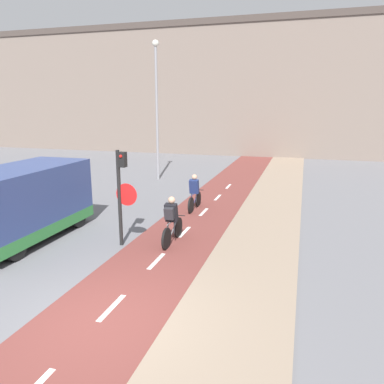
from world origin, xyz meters
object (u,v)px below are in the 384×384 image
Objects in this scene: cyclist_near at (172,222)px; cyclist_far at (194,194)px; traffic_light_pole at (122,187)px; street_lamp_far at (157,98)px; van at (23,204)px.

cyclist_near reaches higher than cyclist_far.
traffic_light_pole is 0.39× the size of street_lamp_far.
cyclist_near is 1.02× the size of cyclist_far.
cyclist_near is at bearing 21.59° from traffic_light_pole.
traffic_light_pole is 1.70× the size of cyclist_far.
van reaches higher than cyclist_far.
cyclist_far is (0.96, 4.36, -1.14)m from traffic_light_pole.
street_lamp_far is at bearing 87.75° from van.
cyclist_far is 0.37× the size of van.
street_lamp_far is 10.98m from cyclist_near.
street_lamp_far is at bearing 124.23° from cyclist_far.
traffic_light_pole is 1.82m from cyclist_near.
van is (-4.20, -4.74, 0.47)m from cyclist_far.
cyclist_far is (-0.40, 3.82, -0.05)m from cyclist_near.
traffic_light_pole is 4.61m from cyclist_far.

